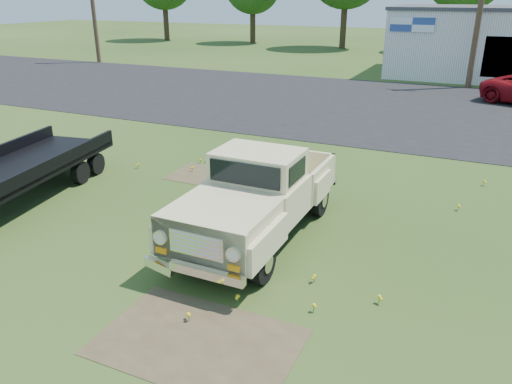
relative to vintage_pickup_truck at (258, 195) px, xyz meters
The scene contains 6 objects.
ground 1.44m from the vintage_pickup_truck, 145.37° to the right, with size 140.00×140.00×0.00m, color #264215.
asphalt_lot 14.46m from the vintage_pickup_truck, 93.47° to the left, with size 90.00×14.00×0.02m, color black.
dirt_patch_a 3.78m from the vintage_pickup_truck, 80.12° to the right, with size 3.00×2.00×0.01m, color #493927.
dirt_patch_b 4.19m from the vintage_pickup_truck, 134.75° to the left, with size 2.20×1.60×0.01m, color #493927.
vintage_pickup_truck is the anchor object (origin of this frame).
flatbed_trailer 6.51m from the vintage_pickup_truck, behind, with size 2.14×6.43×1.75m, color black, non-canonical shape.
Camera 1 is at (4.86, -8.24, 4.92)m, focal length 35.00 mm.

